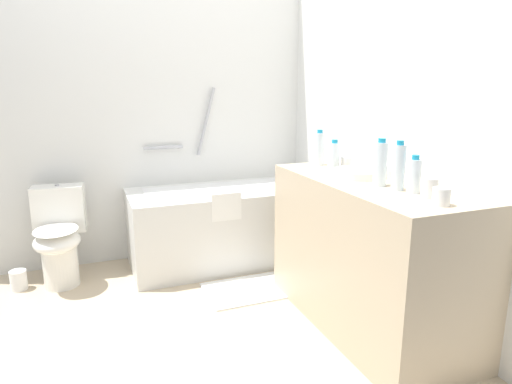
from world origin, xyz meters
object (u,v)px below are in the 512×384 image
water_bottle_0 (399,167)px  water_bottle_2 (381,164)px  drinking_glass_3 (346,164)px  drinking_glass_1 (333,160)px  drinking_glass_2 (429,188)px  water_bottle_4 (414,176)px  toilet_paper_roll (19,280)px  sink_basin (359,173)px  sink_faucet (384,170)px  drinking_glass_0 (441,197)px  water_bottle_1 (334,156)px  bathtub (225,223)px  bath_mat (254,289)px  toilet (59,236)px  water_bottle_3 (319,149)px

water_bottle_0 → water_bottle_2: bearing=100.6°
drinking_glass_3 → water_bottle_2: bearing=-100.5°
water_bottle_0 → drinking_glass_1: water_bottle_0 is taller
drinking_glass_2 → water_bottle_4: bearing=92.0°
water_bottle_0 → drinking_glass_2: water_bottle_0 is taller
drinking_glass_2 → toilet_paper_roll: size_ratio=0.68×
sink_basin → sink_faucet: (0.17, 0.00, 0.01)m
water_bottle_0 → drinking_glass_2: 0.20m
drinking_glass_0 → water_bottle_1: bearing=89.5°
water_bottle_4 → sink_faucet: bearing=70.6°
water_bottle_4 → drinking_glass_1: size_ratio=2.03×
sink_basin → water_bottle_1: bearing=94.4°
drinking_glass_2 → bathtub: bearing=106.3°
sink_faucet → bath_mat: 1.22m
water_bottle_0 → toilet_paper_roll: (-1.96, 1.50, -0.92)m
sink_basin → water_bottle_0: (-0.01, -0.35, 0.10)m
toilet → water_bottle_2: 2.26m
toilet → water_bottle_2: (1.65, -1.40, 0.64)m
water_bottle_4 → drinking_glass_3: bearing=87.5°
bath_mat → sink_faucet: bearing=-41.8°
sink_faucet → drinking_glass_3: 0.25m
water_bottle_0 → drinking_glass_2: (0.04, -0.18, -0.07)m
water_bottle_2 → bath_mat: size_ratio=0.37×
water_bottle_4 → drinking_glass_0: (-0.05, -0.24, -0.05)m
bathtub → water_bottle_3: bearing=-56.7°
water_bottle_0 → water_bottle_2: 0.12m
water_bottle_2 → bath_mat: bearing=117.4°
drinking_glass_0 → drinking_glass_1: bearing=86.6°
toilet → toilet_paper_roll: toilet is taller
water_bottle_1 → drinking_glass_0: 0.92m
drinking_glass_0 → drinking_glass_3: drinking_glass_3 is taller
toilet → drinking_glass_0: (1.65, -1.83, 0.56)m
water_bottle_1 → water_bottle_2: (-0.01, -0.48, 0.03)m
water_bottle_3 → water_bottle_2: bearing=-91.9°
sink_basin → toilet_paper_roll: 2.42m
bath_mat → bathtub: bearing=92.2°
sink_faucet → water_bottle_1: bearing=128.0°
toilet → sink_basin: (1.68, -1.16, 0.54)m
water_bottle_0 → water_bottle_4: water_bottle_0 is taller
water_bottle_2 → drinking_glass_1: water_bottle_2 is taller
water_bottle_3 → drinking_glass_0: bearing=-90.9°
toilet_paper_roll → water_bottle_2: bearing=-35.7°
bathtub → water_bottle_3: bathtub is taller
sink_faucet → drinking_glass_2: size_ratio=1.63×
sink_faucet → water_bottle_1: size_ratio=0.79×
water_bottle_2 → toilet_paper_roll: size_ratio=1.82×
drinking_glass_0 → drinking_glass_3: 0.89m
water_bottle_4 → drinking_glass_1: bearing=89.2°
water_bottle_3 → drinking_glass_1: bearing=-68.2°
water_bottle_4 → drinking_glass_2: 0.11m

